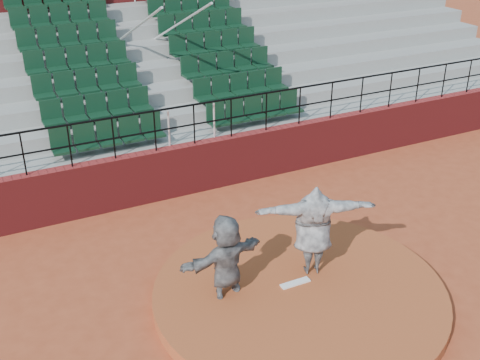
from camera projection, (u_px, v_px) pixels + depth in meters
name	position (u px, v px, depth m)	size (l,w,h in m)	color
ground	(299.00, 299.00, 11.38)	(90.00, 90.00, 0.00)	#A34424
pitchers_mound	(299.00, 293.00, 11.33)	(5.50, 5.50, 0.25)	#A44A24
pitching_rubber	(295.00, 283.00, 11.39)	(0.60, 0.15, 0.03)	white
boundary_wall	(196.00, 167.00, 15.10)	(24.00, 0.30, 1.30)	maroon
wall_railing	(194.00, 115.00, 14.49)	(24.04, 0.05, 1.03)	black
seating_deck	(147.00, 96.00, 17.68)	(24.00, 5.97, 4.63)	gray
press_box_facade	(104.00, 1.00, 19.90)	(24.00, 3.00, 7.10)	maroon
pitcher	(313.00, 230.00, 11.38)	(2.27, 0.62, 1.85)	black
fielder	(226.00, 262.00, 10.85)	(1.72, 0.55, 1.86)	black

